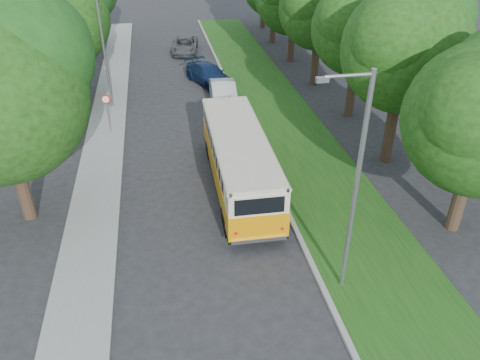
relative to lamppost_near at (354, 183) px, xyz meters
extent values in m
plane|color=#27272A|center=(-4.21, 2.50, -4.37)|extent=(120.00, 120.00, 0.00)
cube|color=gray|center=(-0.61, 7.50, -4.29)|extent=(0.20, 70.00, 0.15)
cube|color=#1A4A13|center=(1.74, 7.50, -4.30)|extent=(4.50, 70.00, 0.13)
cube|color=gray|center=(-9.01, 7.50, -4.31)|extent=(2.20, 70.00, 0.12)
cylinder|color=#332319|center=(5.95, 2.50, -2.70)|extent=(0.56, 0.56, 3.35)
sphere|color=#163C0D|center=(5.07, 1.77, 1.32)|extent=(4.09, 4.09, 4.09)
cylinder|color=#332319|center=(5.75, 8.50, -2.24)|extent=(0.56, 0.56, 4.26)
sphere|color=#163C0D|center=(5.75, 8.50, 1.54)|extent=(5.98, 5.98, 5.98)
sphere|color=#163C0D|center=(6.80, 9.10, 2.73)|extent=(4.49, 4.49, 4.49)
sphere|color=#163C0D|center=(4.86, 7.75, 2.29)|extent=(4.19, 4.19, 4.19)
cylinder|color=#332319|center=(6.08, 14.50, -2.39)|extent=(0.56, 0.56, 3.95)
sphere|color=#163C0D|center=(6.08, 14.50, 1.13)|extent=(5.61, 5.61, 5.61)
sphere|color=#163C0D|center=(7.06, 15.06, 2.25)|extent=(4.21, 4.21, 4.21)
sphere|color=#163C0D|center=(5.24, 13.80, 1.83)|extent=(3.92, 3.92, 3.92)
cylinder|color=#332319|center=(5.69, 20.50, -2.44)|extent=(0.56, 0.56, 3.86)
sphere|color=#163C0D|center=(5.69, 20.50, 1.05)|extent=(5.64, 5.64, 5.64)
sphere|color=#163C0D|center=(4.85, 19.80, 1.75)|extent=(3.95, 3.95, 3.95)
cylinder|color=#332319|center=(5.59, 26.50, -2.58)|extent=(0.56, 0.56, 3.58)
cylinder|color=#332319|center=(5.46, 32.50, -2.53)|extent=(0.56, 0.56, 3.68)
cylinder|color=#332319|center=(5.84, 38.50, -2.34)|extent=(0.56, 0.56, 4.05)
cylinder|color=#332319|center=(-11.71, 6.50, -2.53)|extent=(0.56, 0.56, 3.68)
sphere|color=#163C0D|center=(-10.52, 7.18, 2.54)|extent=(5.10, 5.10, 5.10)
cylinder|color=#332319|center=(-11.71, 20.50, -2.53)|extent=(0.56, 0.56, 3.68)
sphere|color=#163C0D|center=(-11.71, 20.50, 1.18)|extent=(6.80, 6.80, 6.80)
sphere|color=#163C0D|center=(-12.73, 19.65, 2.03)|extent=(4.76, 4.76, 4.76)
cylinder|color=#332319|center=(-11.71, 32.50, -2.53)|extent=(0.56, 0.56, 3.68)
cylinder|color=gray|center=(0.09, 0.00, -0.37)|extent=(0.16, 0.16, 8.00)
cylinder|color=gray|center=(-0.61, 0.00, 3.48)|extent=(1.40, 0.10, 0.10)
cube|color=gray|center=(-1.36, 0.00, 3.41)|extent=(0.35, 0.16, 0.14)
cylinder|color=gray|center=(-8.81, 18.50, -0.62)|extent=(0.16, 0.16, 7.50)
cylinder|color=gray|center=(-8.71, 14.50, -3.12)|extent=(0.06, 0.06, 2.50)
cone|color=red|center=(-8.71, 14.46, -2.22)|extent=(0.56, 0.02, 0.56)
cone|color=white|center=(-8.71, 14.44, -2.22)|extent=(0.40, 0.02, 0.40)
imported|color=silver|center=(-1.21, 14.74, -3.76)|extent=(2.15, 3.81, 1.22)
imported|color=silver|center=(-1.48, 17.76, -3.61)|extent=(1.79, 4.66, 1.51)
imported|color=#12264F|center=(-1.94, 22.07, -3.66)|extent=(3.65, 5.25, 1.41)
imported|color=#525459|center=(-3.03, 30.53, -3.72)|extent=(2.82, 4.96, 1.30)
camera|label=1|loc=(-5.69, -11.50, 7.60)|focal=35.00mm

